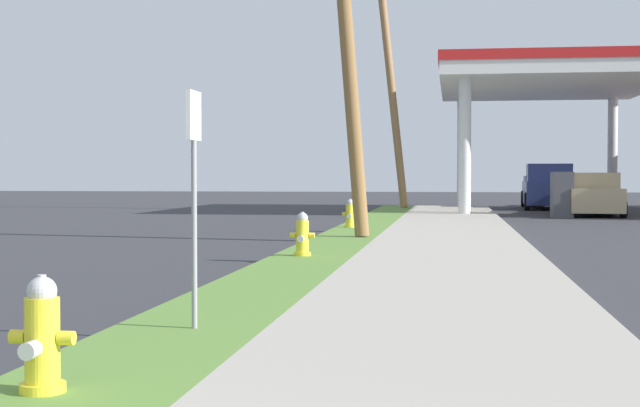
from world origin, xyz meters
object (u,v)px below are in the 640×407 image
Objects in this scene: utility_pole_midground at (348,48)px; truck_navy_at_forecourt at (548,188)px; fire_hydrant_third at (350,215)px; fire_hydrant_nearest at (42,341)px; fire_hydrant_second at (302,237)px; car_tan_by_near_pump at (594,196)px; street_sign_post at (194,159)px; utility_pole_background at (391,87)px.

truck_navy_at_forecourt is (6.47, 21.19, -3.41)m from utility_pole_midground.
utility_pole_midground is (0.33, -3.56, 3.88)m from fire_hydrant_third.
fire_hydrant_second is at bearing 89.77° from fire_hydrant_nearest.
fire_hydrant_third is 13.31m from car_tan_by_near_pump.
fire_hydrant_nearest is at bearing -89.72° from fire_hydrant_third.
utility_pole_midground is at bearing 89.10° from fire_hydrant_nearest.
street_sign_post is at bearing -100.77° from truck_navy_at_forecourt.
fire_hydrant_third is 0.09× the size of utility_pole_midground.
fire_hydrant_nearest is at bearing -100.46° from truck_navy_at_forecourt.
fire_hydrant_nearest is 0.35× the size of street_sign_post.
truck_navy_at_forecourt is (6.43, 33.82, -0.72)m from street_sign_post.
utility_pole_midground reaches higher than street_sign_post.
fire_hydrant_third is 5.28m from utility_pole_midground.
street_sign_post is at bearing 83.74° from fire_hydrant_nearest.
street_sign_post is 0.46× the size of car_tan_by_near_pump.
utility_pole_midground is at bearing 90.18° from street_sign_post.
utility_pole_background is at bearing 90.41° from street_sign_post.
utility_pole_background reaches higher than street_sign_post.
street_sign_post reaches higher than fire_hydrant_nearest.
utility_pole_midground reaches higher than car_tan_by_near_pump.
truck_navy_at_forecourt is (6.71, 36.34, 0.47)m from fire_hydrant_nearest.
fire_hydrant_second is 0.09× the size of utility_pole_midground.
fire_hydrant_nearest is 10.05m from fire_hydrant_second.
car_tan_by_near_pump is (7.79, 10.79, 0.28)m from fire_hydrant_third.
utility_pole_midground reaches higher than fire_hydrant_nearest.
utility_pole_background is 8.57m from truck_navy_at_forecourt.
car_tan_by_near_pump is (7.66, 19.45, 0.28)m from fire_hydrant_second.
utility_pole_background is 9.47m from car_tan_by_near_pump.
truck_navy_at_forecourt reaches higher than fire_hydrant_nearest.
fire_hydrant_third is 0.14× the size of truck_navy_at_forecourt.
fire_hydrant_nearest is 36.96m from truck_navy_at_forecourt.
fire_hydrant_second and fire_hydrant_third have the same top height.
fire_hydrant_third is at bearing 90.86° from fire_hydrant_second.
fire_hydrant_third is 16.23m from street_sign_post.
utility_pole_midground is at bearing -84.72° from fire_hydrant_third.
fire_hydrant_second is at bearing -104.23° from truck_navy_at_forecourt.
street_sign_post is (0.04, -12.62, -2.69)m from utility_pole_midground.
utility_pole_midground is 16.57m from car_tan_by_near_pump.
fire_hydrant_nearest is 0.08× the size of utility_pole_background.
fire_hydrant_nearest is 2.81m from street_sign_post.
fire_hydrant_second is at bearing -111.48° from car_tan_by_near_pump.
car_tan_by_near_pump is 0.84× the size of truck_navy_at_forecourt.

